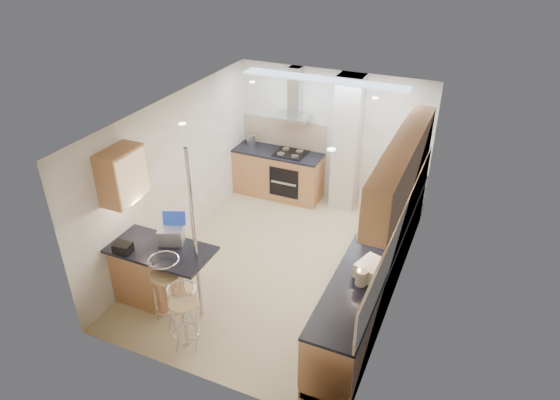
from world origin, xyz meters
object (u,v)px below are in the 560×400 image
at_px(laptop, 171,236).
at_px(bread_bin, 371,269).
at_px(microwave, 379,223).
at_px(bar_stool_end, 185,317).
at_px(bar_stool_near, 168,290).

relative_size(laptop, bread_bin, 0.89).
distance_m(microwave, laptop, 2.87).
bearing_deg(bar_stool_end, microwave, 0.55).
relative_size(laptop, bar_stool_near, 0.31).
bearing_deg(microwave, bar_stool_near, 129.14).
height_order(laptop, bar_stool_end, laptop).
bearing_deg(laptop, microwave, 6.81).
xyz_separation_m(laptop, bar_stool_near, (0.19, -0.46, -0.53)).
bearing_deg(microwave, bread_bin, -171.57).
height_order(microwave, laptop, microwave).
height_order(laptop, bread_bin, laptop).
bearing_deg(laptop, bar_stool_near, -89.46).
distance_m(bar_stool_near, bar_stool_end, 0.53).
distance_m(microwave, bar_stool_near, 3.02).
bearing_deg(laptop, bread_bin, -13.69).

